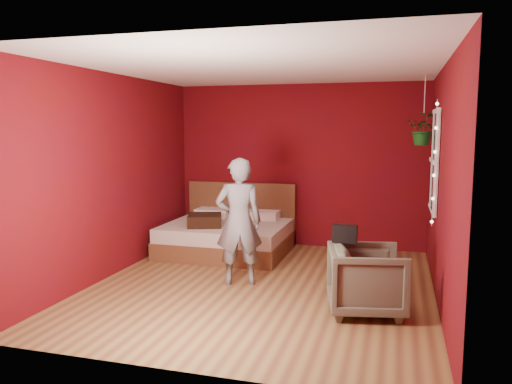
# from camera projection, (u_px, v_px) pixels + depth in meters

# --- Properties ---
(floor) EXTENTS (4.50, 4.50, 0.00)m
(floor) POSITION_uv_depth(u_px,v_px,m) (262.00, 286.00, 6.05)
(floor) COLOR olive
(floor) RESTS_ON ground
(room_walls) EXTENTS (4.04, 4.54, 2.62)m
(room_walls) POSITION_uv_depth(u_px,v_px,m) (262.00, 147.00, 5.84)
(room_walls) COLOR #5B0B09
(room_walls) RESTS_ON ground
(window) EXTENTS (0.05, 0.97, 1.27)m
(window) POSITION_uv_depth(u_px,v_px,m) (434.00, 161.00, 6.19)
(window) COLOR white
(window) RESTS_ON room_walls
(fairy_lights) EXTENTS (0.04, 0.04, 1.45)m
(fairy_lights) POSITION_uv_depth(u_px,v_px,m) (434.00, 164.00, 5.69)
(fairy_lights) COLOR silver
(fairy_lights) RESTS_ON room_walls
(bed) EXTENTS (1.83, 1.56, 1.01)m
(bed) POSITION_uv_depth(u_px,v_px,m) (228.00, 235.00, 7.72)
(bed) COLOR brown
(bed) RESTS_ON ground
(person) EXTENTS (0.66, 0.55, 1.55)m
(person) POSITION_uv_depth(u_px,v_px,m) (239.00, 222.00, 6.05)
(person) COLOR slate
(person) RESTS_ON ground
(armchair) EXTENTS (0.90, 0.88, 0.70)m
(armchair) POSITION_uv_depth(u_px,v_px,m) (367.00, 280.00, 5.14)
(armchair) COLOR #5A5B47
(armchair) RESTS_ON ground
(handbag) EXTENTS (0.26, 0.13, 0.18)m
(handbag) POSITION_uv_depth(u_px,v_px,m) (345.00, 234.00, 5.30)
(handbag) COLOR black
(handbag) RESTS_ON armchair
(throw_pillow) EXTENTS (0.63, 0.63, 0.17)m
(throw_pillow) POSITION_uv_depth(u_px,v_px,m) (205.00, 220.00, 7.40)
(throw_pillow) COLOR black
(throw_pillow) RESTS_ON bed
(hanging_plant) EXTENTS (0.46, 0.42, 0.93)m
(hanging_plant) POSITION_uv_depth(u_px,v_px,m) (423.00, 129.00, 6.66)
(hanging_plant) COLOR silver
(hanging_plant) RESTS_ON room_walls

